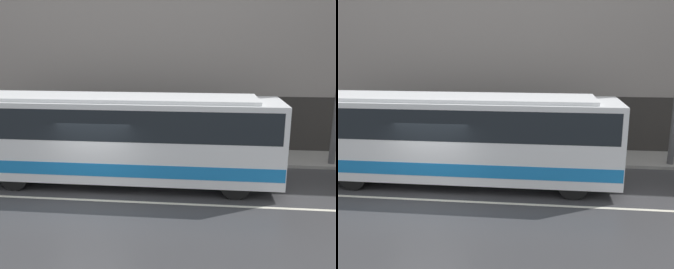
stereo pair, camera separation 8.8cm
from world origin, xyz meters
TOP-DOWN VIEW (x-y plane):
  - ground_plane at (0.00, 0.00)m, footprint 60.00×60.00m
  - sidewalk at (0.00, 5.17)m, footprint 60.00×2.33m
  - building_facade at (0.00, 6.48)m, footprint 60.00×0.35m
  - lane_stripe at (0.00, 0.00)m, footprint 54.00×0.14m
  - transit_bus at (0.49, 1.74)m, footprint 11.71×2.56m

SIDE VIEW (x-z plane):
  - ground_plane at x=0.00m, z-range 0.00..0.00m
  - lane_stripe at x=0.00m, z-range 0.00..0.01m
  - sidewalk at x=0.00m, z-range 0.00..0.14m
  - transit_bus at x=0.49m, z-range 0.21..3.46m
  - building_facade at x=0.00m, z-range -0.19..10.44m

